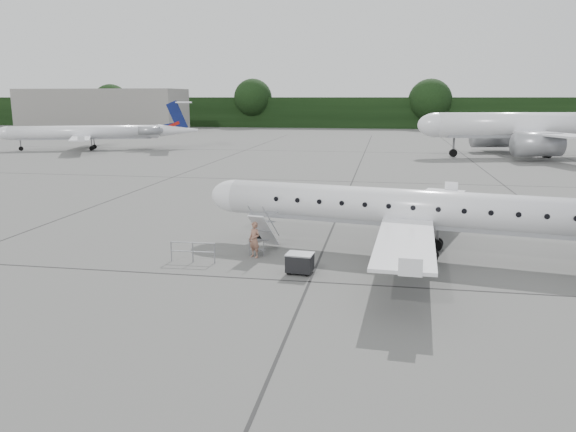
# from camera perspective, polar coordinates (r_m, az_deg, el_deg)

# --- Properties ---
(ground) EXTENTS (320.00, 320.00, 0.00)m
(ground) POSITION_cam_1_polar(r_m,az_deg,el_deg) (22.75, 10.47, -8.71)
(ground) COLOR #575755
(ground) RESTS_ON ground
(treeline) EXTENTS (260.00, 4.00, 8.00)m
(treeline) POSITION_cam_1_polar(r_m,az_deg,el_deg) (151.36, 10.23, 10.27)
(treeline) COLOR black
(treeline) RESTS_ON ground
(terminal_building) EXTENTS (40.00, 14.00, 10.00)m
(terminal_building) POSITION_cam_1_polar(r_m,az_deg,el_deg) (148.63, -18.31, 10.22)
(terminal_building) COLOR gray
(terminal_building) RESTS_ON ground
(main_regional_jet) EXTENTS (29.13, 23.20, 6.72)m
(main_regional_jet) POSITION_cam_1_polar(r_m,az_deg,el_deg) (29.17, 13.17, 2.59)
(main_regional_jet) COLOR white
(main_regional_jet) RESTS_ON ground
(airstair) EXTENTS (1.24, 2.40, 2.11)m
(airstair) POSITION_cam_1_polar(r_m,az_deg,el_deg) (29.49, -2.44, -1.58)
(airstair) COLOR white
(airstair) RESTS_ON ground
(passenger) EXTENTS (0.80, 0.73, 1.84)m
(passenger) POSITION_cam_1_polar(r_m,az_deg,el_deg) (28.37, -3.43, -2.42)
(passenger) COLOR #8C5F4C
(passenger) RESTS_ON ground
(safety_railing) EXTENTS (2.20, 0.14, 1.00)m
(safety_railing) POSITION_cam_1_polar(r_m,az_deg,el_deg) (27.97, -9.65, -3.67)
(safety_railing) COLOR gray
(safety_railing) RESTS_ON ground
(baggage_cart) EXTENTS (1.25, 1.05, 1.01)m
(baggage_cart) POSITION_cam_1_polar(r_m,az_deg,el_deg) (25.85, 1.21, -4.78)
(baggage_cart) COLOR black
(baggage_cart) RESTS_ON ground
(bg_narrowbody) EXTENTS (37.97, 31.21, 11.91)m
(bg_narrowbody) POSITION_cam_1_polar(r_m,az_deg,el_deg) (84.30, 23.42, 9.63)
(bg_narrowbody) COLOR white
(bg_narrowbody) RESTS_ON ground
(bg_regional_left) EXTENTS (33.64, 29.03, 7.42)m
(bg_regional_left) POSITION_cam_1_polar(r_m,az_deg,el_deg) (92.92, -19.96, 8.63)
(bg_regional_left) COLOR white
(bg_regional_left) RESTS_ON ground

